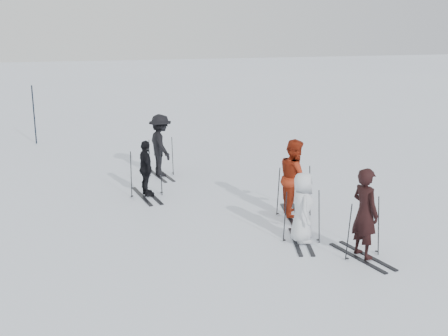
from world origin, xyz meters
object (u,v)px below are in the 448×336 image
object	(u,v)px
skier_red	(295,178)
piste_marker	(34,115)
skier_uphill_left	(146,169)
skier_grey	(302,209)
skier_uphill_far	(161,146)
skier_near_dark	(365,214)

from	to	relation	value
skier_red	piste_marker	distance (m)	12.39
skier_red	piste_marker	xyz separation A→B (m)	(-6.34, 10.65, 0.20)
skier_red	piste_marker	world-z (taller)	piste_marker
skier_uphill_left	piste_marker	size ratio (longest dim) A/B	0.67
skier_red	skier_uphill_left	world-z (taller)	skier_red
skier_grey	piste_marker	size ratio (longest dim) A/B	0.67
skier_uphill_left	skier_uphill_far	xyz separation A→B (m)	(0.76, 1.97, 0.18)
skier_uphill_left	piste_marker	bearing A→B (deg)	13.99
skier_red	skier_uphill_far	bearing A→B (deg)	40.54
skier_red	skier_uphill_far	world-z (taller)	skier_uphill_far
skier_uphill_left	piste_marker	world-z (taller)	piste_marker
skier_near_dark	skier_grey	size ratio (longest dim) A/B	1.20
skier_near_dark	piste_marker	distance (m)	14.98
skier_grey	skier_uphill_left	bearing A→B (deg)	47.52
skier_near_dark	skier_uphill_left	bearing A→B (deg)	22.29
skier_grey	skier_uphill_left	distance (m)	5.03
skier_grey	skier_uphill_far	distance (m)	6.52
skier_grey	piste_marker	world-z (taller)	piste_marker
skier_grey	skier_uphill_far	world-z (taller)	skier_uphill_far
skier_red	skier_grey	size ratio (longest dim) A/B	1.23
skier_grey	skier_uphill_left	world-z (taller)	skier_grey
skier_uphill_left	skier_uphill_far	size ratio (longest dim) A/B	0.81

